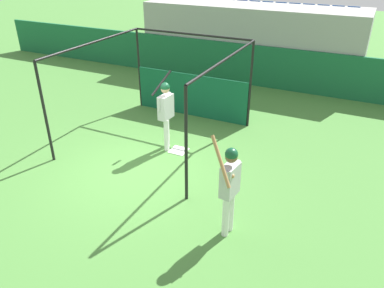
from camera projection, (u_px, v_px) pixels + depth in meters
name	position (u px, v px, depth m)	size (l,w,h in m)	color
ground_plane	(138.00, 170.00, 9.12)	(60.00, 60.00, 0.00)	#477F38
outfield_wall	(240.00, 64.00, 14.54)	(24.00, 0.12, 1.55)	#196038
bleacher_section	(251.00, 41.00, 15.24)	(8.70, 2.40, 2.83)	#9E9E99
batting_cage	(181.00, 87.00, 11.00)	(3.87, 4.18, 2.59)	black
home_plate	(179.00, 150.00, 9.97)	(0.44, 0.44, 0.02)	white
player_batter	(166.00, 109.00, 9.59)	(0.52, 0.92, 1.97)	white
player_waiting	(230.00, 184.00, 6.62)	(0.51, 0.78, 2.12)	white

